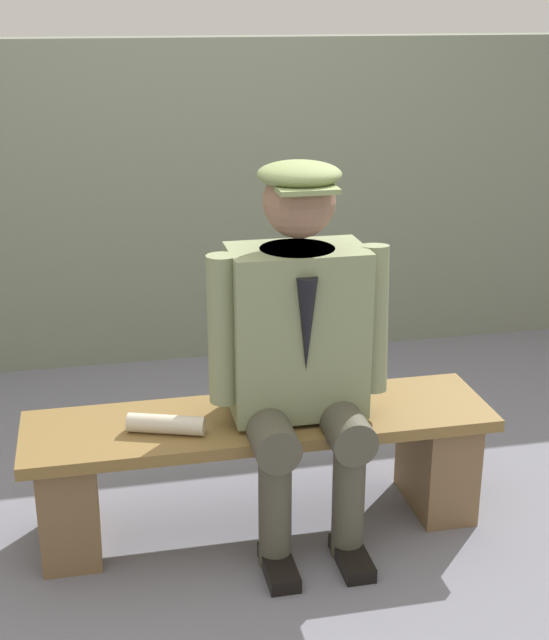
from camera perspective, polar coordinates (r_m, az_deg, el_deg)
name	(u,v)px	position (r m, az deg, el deg)	size (l,w,h in m)	color
ground_plane	(261,524)	(3.32, -0.88, -12.89)	(30.00, 30.00, 0.00)	slate
bench	(260,457)	(3.18, -0.90, -8.78)	(1.63, 0.42, 0.43)	brown
seated_man	(300,339)	(2.97, 1.63, -1.24)	(0.62, 0.56, 1.31)	gray
rolled_magazine	(166,424)	(3.00, -6.95, -6.63)	(0.06, 0.06, 0.26)	beige
stadium_wall	(193,202)	(4.64, -5.21, 7.53)	(12.00, 0.24, 1.62)	slate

